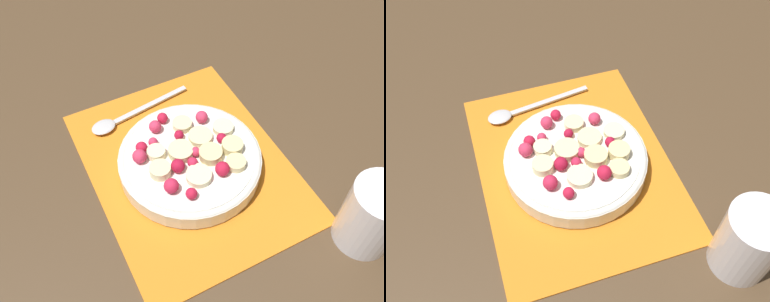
% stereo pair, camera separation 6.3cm
% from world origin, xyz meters
% --- Properties ---
extents(ground_plane, '(3.00, 3.00, 0.00)m').
position_xyz_m(ground_plane, '(0.00, 0.00, 0.00)').
color(ground_plane, '#4C3823').
extents(placemat, '(0.37, 0.29, 0.01)m').
position_xyz_m(placemat, '(0.00, 0.00, 0.00)').
color(placemat, orange).
rests_on(placemat, ground_plane).
extents(fruit_bowl, '(0.21, 0.21, 0.05)m').
position_xyz_m(fruit_bowl, '(-0.01, -0.00, 0.03)').
color(fruit_bowl, silver).
rests_on(fruit_bowl, placemat).
extents(spoon, '(0.05, 0.18, 0.01)m').
position_xyz_m(spoon, '(0.13, 0.06, 0.01)').
color(spoon, silver).
rests_on(spoon, placemat).
extents(drinking_glass, '(0.08, 0.08, 0.11)m').
position_xyz_m(drinking_glass, '(-0.21, -0.16, 0.05)').
color(drinking_glass, white).
rests_on(drinking_glass, ground_plane).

